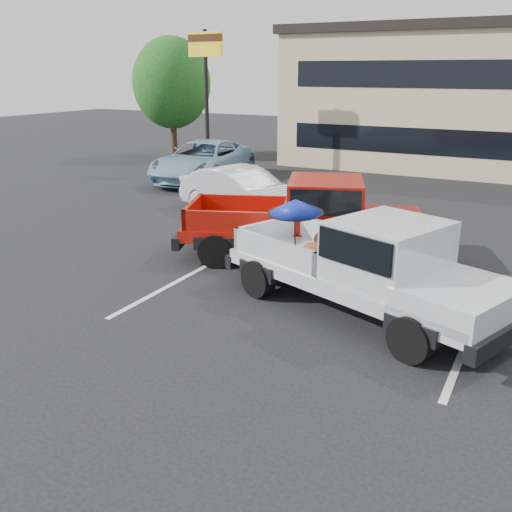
# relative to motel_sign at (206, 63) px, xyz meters

# --- Properties ---
(ground) EXTENTS (90.00, 90.00, 0.00)m
(ground) POSITION_rel_motel_sign_xyz_m (10.00, -14.00, -4.65)
(ground) COLOR black
(ground) RESTS_ON ground
(stripe_left) EXTENTS (0.12, 5.00, 0.01)m
(stripe_left) POSITION_rel_motel_sign_xyz_m (7.00, -12.00, -4.65)
(stripe_left) COLOR silver
(stripe_left) RESTS_ON ground
(stripe_right) EXTENTS (0.12, 5.00, 0.01)m
(stripe_right) POSITION_rel_motel_sign_xyz_m (13.00, -12.00, -4.65)
(stripe_right) COLOR silver
(stripe_right) RESTS_ON ground
(motel_sign) EXTENTS (1.60, 0.22, 6.00)m
(motel_sign) POSITION_rel_motel_sign_xyz_m (0.00, 0.00, 0.00)
(motel_sign) COLOR black
(motel_sign) RESTS_ON ground
(tree_left) EXTENTS (3.96, 3.96, 6.02)m
(tree_left) POSITION_rel_motel_sign_xyz_m (-4.00, 3.00, -0.92)
(tree_left) COLOR #332114
(tree_left) RESTS_ON ground
(silver_pickup) EXTENTS (6.01, 3.86, 2.06)m
(silver_pickup) POSITION_rel_motel_sign_xyz_m (11.28, -12.12, -3.60)
(silver_pickup) COLOR black
(silver_pickup) RESTS_ON ground
(red_pickup) EXTENTS (6.21, 3.99, 1.94)m
(red_pickup) POSITION_rel_motel_sign_xyz_m (9.05, -9.36, -3.59)
(red_pickup) COLOR black
(red_pickup) RESTS_ON ground
(silver_sedan) EXTENTS (4.72, 2.80, 1.47)m
(silver_sedan) POSITION_rel_motel_sign_xyz_m (5.31, -6.37, -3.92)
(silver_sedan) COLOR silver
(silver_sedan) RESTS_ON ground
(blue_suv) EXTENTS (3.36, 6.08, 1.61)m
(blue_suv) POSITION_rel_motel_sign_xyz_m (1.03, -1.96, -3.85)
(blue_suv) COLOR #7EA4BC
(blue_suv) RESTS_ON ground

